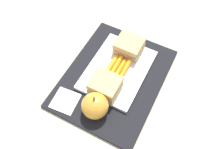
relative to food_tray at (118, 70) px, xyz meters
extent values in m
plane|color=#B7AD99|center=(0.03, 0.00, -0.02)|extent=(2.40, 2.40, 0.00)
cube|color=black|center=(0.03, 0.00, -0.01)|extent=(0.36, 0.28, 0.01)
cube|color=white|center=(0.00, 0.00, 0.00)|extent=(0.23, 0.17, 0.01)
cube|color=tan|center=(-0.08, 0.00, 0.01)|extent=(0.07, 0.08, 0.02)
cube|color=pink|center=(-0.08, 0.00, 0.03)|extent=(0.07, 0.07, 0.01)
cube|color=tan|center=(-0.08, 0.00, 0.04)|extent=(0.07, 0.08, 0.02)
cube|color=tan|center=(0.08, 0.00, 0.01)|extent=(0.07, 0.08, 0.02)
cube|color=pink|center=(0.08, 0.00, 0.03)|extent=(0.07, 0.07, 0.01)
cube|color=tan|center=(0.08, 0.00, 0.04)|extent=(0.07, 0.08, 0.02)
cylinder|color=orange|center=(0.00, -0.02, 0.01)|extent=(0.08, 0.01, 0.02)
cylinder|color=orange|center=(0.00, -0.01, 0.01)|extent=(0.08, 0.01, 0.02)
cylinder|color=orange|center=(0.00, 0.01, 0.01)|extent=(0.08, 0.01, 0.02)
cylinder|color=orange|center=(0.00, 0.02, 0.01)|extent=(0.08, 0.01, 0.02)
sphere|color=gold|center=(0.15, 0.01, 0.03)|extent=(0.07, 0.07, 0.07)
cylinder|color=brown|center=(0.15, 0.01, 0.07)|extent=(0.01, 0.01, 0.01)
cube|color=white|center=(0.16, -0.09, 0.00)|extent=(0.08, 0.08, 0.00)
camera|label=1|loc=(0.36, 0.17, 0.61)|focal=38.37mm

